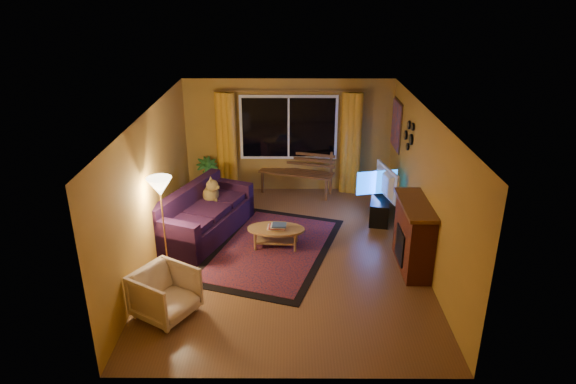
{
  "coord_description": "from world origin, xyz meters",
  "views": [
    {
      "loc": [
        0.04,
        -7.82,
        4.45
      ],
      "look_at": [
        0.0,
        0.3,
        1.05
      ],
      "focal_mm": 32.0,
      "sensor_mm": 36.0,
      "label": 1
    }
  ],
  "objects_px": {
    "floor_lamp": "(164,224)",
    "tv_console": "(380,207)",
    "armchair": "(165,291)",
    "coffee_table": "(276,237)",
    "bench": "(296,183)",
    "sofa": "(205,213)"
  },
  "relations": [
    {
      "from": "armchair",
      "to": "tv_console",
      "type": "relative_size",
      "value": 0.71
    },
    {
      "from": "sofa",
      "to": "floor_lamp",
      "type": "bearing_deg",
      "value": -89.57
    },
    {
      "from": "bench",
      "to": "tv_console",
      "type": "height_order",
      "value": "bench"
    },
    {
      "from": "sofa",
      "to": "floor_lamp",
      "type": "relative_size",
      "value": 1.37
    },
    {
      "from": "floor_lamp",
      "to": "bench",
      "type": "bearing_deg",
      "value": 55.58
    },
    {
      "from": "tv_console",
      "to": "bench",
      "type": "bearing_deg",
      "value": 155.12
    },
    {
      "from": "armchair",
      "to": "tv_console",
      "type": "xyz_separation_m",
      "value": [
        3.55,
        3.25,
        -0.16
      ]
    },
    {
      "from": "bench",
      "to": "sofa",
      "type": "height_order",
      "value": "sofa"
    },
    {
      "from": "coffee_table",
      "to": "tv_console",
      "type": "bearing_deg",
      "value": 31.22
    },
    {
      "from": "sofa",
      "to": "coffee_table",
      "type": "height_order",
      "value": "sofa"
    },
    {
      "from": "floor_lamp",
      "to": "tv_console",
      "type": "relative_size",
      "value": 1.47
    },
    {
      "from": "bench",
      "to": "sofa",
      "type": "relative_size",
      "value": 0.75
    },
    {
      "from": "armchair",
      "to": "sofa",
      "type": "bearing_deg",
      "value": 27.27
    },
    {
      "from": "armchair",
      "to": "tv_console",
      "type": "distance_m",
      "value": 4.82
    },
    {
      "from": "coffee_table",
      "to": "armchair",
      "type": "bearing_deg",
      "value": -126.77
    },
    {
      "from": "armchair",
      "to": "floor_lamp",
      "type": "relative_size",
      "value": 0.49
    },
    {
      "from": "tv_console",
      "to": "floor_lamp",
      "type": "bearing_deg",
      "value": -141.45
    },
    {
      "from": "sofa",
      "to": "tv_console",
      "type": "height_order",
      "value": "sofa"
    },
    {
      "from": "floor_lamp",
      "to": "tv_console",
      "type": "xyz_separation_m",
      "value": [
        3.84,
        1.94,
        -0.57
      ]
    },
    {
      "from": "floor_lamp",
      "to": "tv_console",
      "type": "distance_m",
      "value": 4.33
    },
    {
      "from": "bench",
      "to": "coffee_table",
      "type": "distance_m",
      "value": 2.51
    },
    {
      "from": "armchair",
      "to": "coffee_table",
      "type": "height_order",
      "value": "armchair"
    }
  ]
}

